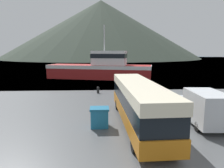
# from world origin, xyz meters

# --- Properties ---
(water_surface) EXTENTS (240.00, 240.00, 0.00)m
(water_surface) POSITION_xyz_m (0.00, 142.28, 0.00)
(water_surface) COLOR #475B6B
(water_surface) RESTS_ON ground
(hill_backdrop) EXTENTS (165.36, 165.36, 49.11)m
(hill_backdrop) POSITION_xyz_m (-5.43, 175.04, 24.55)
(hill_backdrop) COLOR #333D33
(hill_backdrop) RESTS_ON ground
(tour_bus) EXTENTS (2.83, 11.84, 3.20)m
(tour_bus) POSITION_xyz_m (-2.64, 8.58, 1.81)
(tour_bus) COLOR #B26614
(tour_bus) RESTS_ON ground
(delivery_van) EXTENTS (2.45, 5.66, 2.58)m
(delivery_van) POSITION_xyz_m (2.26, 8.38, 1.35)
(delivery_van) COLOR silver
(delivery_van) RESTS_ON ground
(fishing_boat) EXTENTS (21.57, 10.30, 10.62)m
(fishing_boat) POSITION_xyz_m (-5.40, 34.88, 2.12)
(fishing_boat) COLOR maroon
(fishing_boat) RESTS_ON water_surface
(storage_bin) EXTENTS (1.37, 1.09, 1.44)m
(storage_bin) POSITION_xyz_m (-5.49, 8.25, 0.74)
(storage_bin) COLOR teal
(storage_bin) RESTS_ON ground
(small_boat) EXTENTS (6.45, 6.97, 1.09)m
(small_boat) POSITION_xyz_m (-1.99, 49.71, 0.54)
(small_boat) COLOR #19234C
(small_boat) RESTS_ON water_surface
(mooring_bollard) EXTENTS (0.36, 0.36, 0.88)m
(mooring_bollard) POSITION_xyz_m (-5.81, 20.28, 0.48)
(mooring_bollard) COLOR black
(mooring_bollard) RESTS_ON ground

